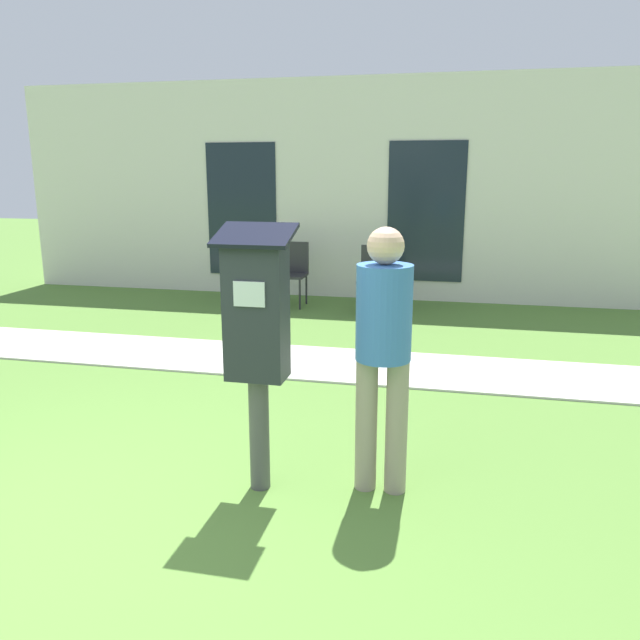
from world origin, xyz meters
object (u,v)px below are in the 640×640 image
(person_standing, at_px, (383,341))
(outdoor_chair_middle, at_px, (376,273))
(outdoor_chair_left, at_px, (292,268))
(parking_meter, at_px, (257,325))

(person_standing, bearing_deg, outdoor_chair_middle, 128.45)
(outdoor_chair_middle, bearing_deg, person_standing, -63.29)
(person_standing, xyz_separation_m, outdoor_chair_middle, (-0.69, 4.90, -0.40))
(outdoor_chair_left, bearing_deg, parking_meter, -82.42)
(person_standing, distance_m, outdoor_chair_middle, 4.96)
(outdoor_chair_middle, bearing_deg, parking_meter, -71.58)
(outdoor_chair_left, xyz_separation_m, outdoor_chair_middle, (1.23, -0.17, 0.00))
(person_standing, xyz_separation_m, outdoor_chair_left, (-1.92, 5.07, -0.40))
(outdoor_chair_left, bearing_deg, outdoor_chair_middle, -13.47)
(parking_meter, xyz_separation_m, person_standing, (0.71, 0.14, -0.09))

